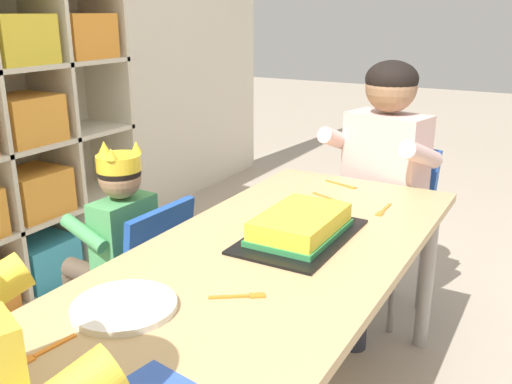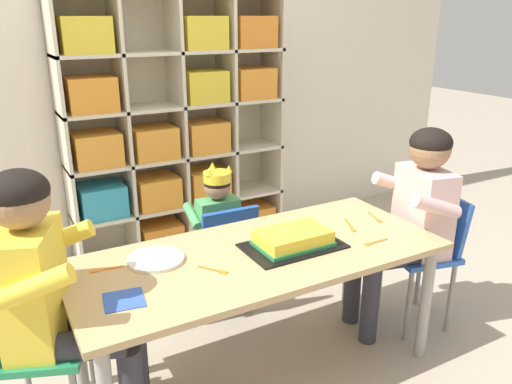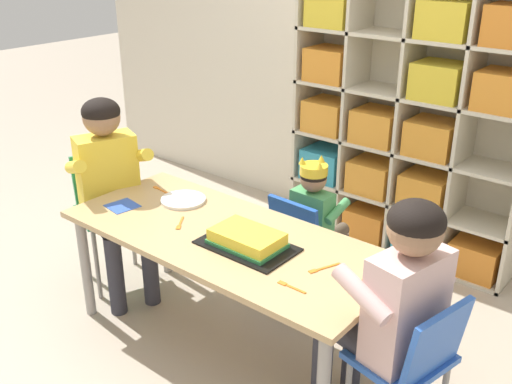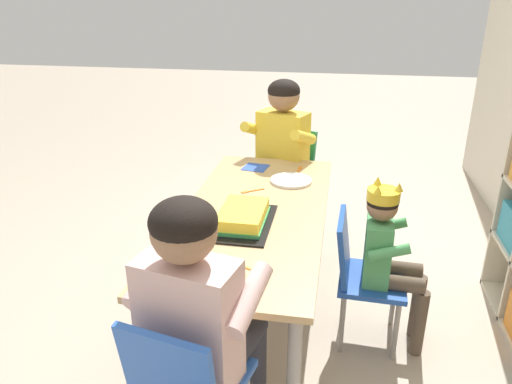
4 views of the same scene
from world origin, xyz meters
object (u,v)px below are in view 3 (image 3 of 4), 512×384
at_px(adult_helper_seated, 111,177).
at_px(paper_plate_stack, 183,200).
at_px(fork_by_napkin, 180,224).
at_px(fork_near_child_seat, 160,189).
at_px(activity_table, 226,247).
at_px(birthday_cake_on_tray, 247,240).
at_px(guest_at_table_side, 393,296).
at_px(fork_near_cake_tray, 323,268).
at_px(classroom_chair_blue, 303,243).
at_px(classroom_chair_guest_side, 412,360).
at_px(fork_scattered_mid_table, 290,286).
at_px(classroom_chair_adult_side, 109,205).
at_px(child_with_crown, 317,212).
at_px(fork_at_table_front_edge, 363,280).

relative_size(adult_helper_seated, paper_plate_stack, 4.73).
bearing_deg(fork_by_napkin, fork_near_child_seat, 25.15).
relative_size(activity_table, birthday_cake_on_tray, 3.73).
relative_size(guest_at_table_side, fork_near_cake_tray, 7.22).
distance_m(guest_at_table_side, fork_near_cake_tray, 0.34).
relative_size(classroom_chair_blue, paper_plate_stack, 2.77).
relative_size(classroom_chair_guest_side, fork_by_napkin, 6.04).
bearing_deg(classroom_chair_guest_side, classroom_chair_blue, -110.42).
relative_size(fork_near_cake_tray, fork_by_napkin, 1.26).
height_order(classroom_chair_blue, fork_scattered_mid_table, classroom_chair_blue).
distance_m(classroom_chair_adult_side, adult_helper_seated, 0.24).
bearing_deg(classroom_chair_blue, birthday_cake_on_tray, 100.18).
xyz_separation_m(adult_helper_seated, birthday_cake_on_tray, (0.94, -0.03, -0.04)).
relative_size(child_with_crown, fork_near_cake_tray, 5.67).
distance_m(fork_near_cake_tray, fork_near_child_seat, 1.09).
bearing_deg(fork_near_cake_tray, adult_helper_seated, 113.60).
height_order(adult_helper_seated, fork_scattered_mid_table, adult_helper_seated).
bearing_deg(adult_helper_seated, fork_at_table_front_edge, -66.46).
relative_size(adult_helper_seated, fork_by_napkin, 9.44).
xyz_separation_m(fork_near_cake_tray, fork_by_napkin, (-0.72, -0.08, 0.00)).
relative_size(child_with_crown, classroom_chair_adult_side, 1.11).
bearing_deg(classroom_chair_guest_side, classroom_chair_adult_side, -80.51).
bearing_deg(fork_by_napkin, fork_scattered_mid_table, -133.21).
bearing_deg(fork_at_table_front_edge, guest_at_table_side, -98.82).
bearing_deg(child_with_crown, fork_at_table_front_edge, 138.66).
relative_size(activity_table, child_with_crown, 1.92).
xyz_separation_m(classroom_chair_guest_side, fork_scattered_mid_table, (-0.46, -0.11, 0.17)).
height_order(paper_plate_stack, fork_by_napkin, paper_plate_stack).
bearing_deg(adult_helper_seated, fork_scattered_mid_table, -75.67).
xyz_separation_m(child_with_crown, guest_at_table_side, (0.75, -0.63, 0.13)).
relative_size(classroom_chair_guest_side, fork_at_table_front_edge, 5.12).
height_order(classroom_chair_adult_side, fork_at_table_front_edge, classroom_chair_adult_side).
distance_m(classroom_chair_blue, birthday_cake_on_tray, 0.59).
height_order(activity_table, classroom_chair_adult_side, classroom_chair_adult_side).
bearing_deg(fork_near_child_seat, birthday_cake_on_tray, -6.01).
bearing_deg(child_with_crown, fork_by_napkin, 67.93).
bearing_deg(paper_plate_stack, adult_helper_seated, -162.15).
height_order(classroom_chair_adult_side, fork_near_cake_tray, classroom_chair_adult_side).
height_order(activity_table, fork_near_cake_tray, fork_near_cake_tray).
distance_m(fork_scattered_mid_table, fork_at_table_front_edge, 0.28).
height_order(classroom_chair_guest_side, paper_plate_stack, classroom_chair_guest_side).
height_order(classroom_chair_adult_side, fork_scattered_mid_table, classroom_chair_adult_side).
bearing_deg(child_with_crown, classroom_chair_blue, 90.24).
bearing_deg(fork_near_child_seat, fork_at_table_front_edge, 2.82).
bearing_deg(fork_at_table_front_edge, adult_helper_seated, 107.70).
bearing_deg(child_with_crown, activity_table, 85.06).
xyz_separation_m(adult_helper_seated, guest_at_table_side, (1.62, -0.03, -0.03)).
bearing_deg(fork_near_cake_tray, fork_at_table_front_edge, -59.73).
bearing_deg(guest_at_table_side, fork_near_child_seat, -84.77).
distance_m(child_with_crown, fork_by_napkin, 0.74).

